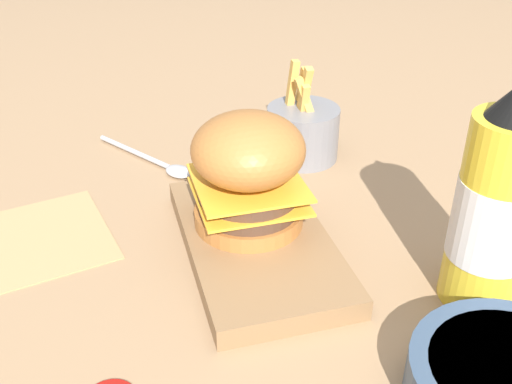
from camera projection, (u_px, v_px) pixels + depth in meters
name	position (u px, v px, depth m)	size (l,w,h in m)	color
ground_plane	(303.00, 244.00, 0.65)	(6.00, 6.00, 0.00)	#9E7A56
serving_board	(256.00, 241.00, 0.64)	(0.26, 0.15, 0.02)	olive
burger	(248.00, 171.00, 0.62)	(0.12, 0.12, 0.12)	#AD6B33
ketchup_bottle	(497.00, 209.00, 0.53)	(0.07, 0.07, 0.22)	yellow
fries_basket	(303.00, 131.00, 0.81)	(0.10, 0.10, 0.13)	slate
spoon	(162.00, 164.00, 0.80)	(0.16, 0.12, 0.01)	#B2B2B7
parchment_square	(35.00, 239.00, 0.66)	(0.19, 0.19, 0.00)	tan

